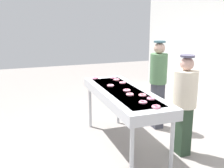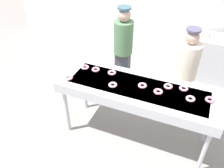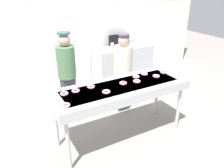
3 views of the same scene
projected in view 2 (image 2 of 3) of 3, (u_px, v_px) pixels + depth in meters
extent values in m
plane|color=gray|center=(134.00, 135.00, 3.83)|extent=(16.00, 16.00, 0.00)
cube|color=#B7BABF|center=(137.00, 91.00, 3.28)|extent=(2.21, 0.74, 0.15)
cube|color=slate|center=(138.00, 89.00, 3.26)|extent=(1.88, 0.52, 0.08)
cylinder|color=#B7BABF|center=(67.00, 111.00, 3.67)|extent=(0.06, 0.06, 0.82)
cylinder|color=#B7BABF|center=(203.00, 153.00, 3.05)|extent=(0.06, 0.06, 0.82)
cylinder|color=#B7BABF|center=(85.00, 89.00, 4.10)|extent=(0.06, 0.06, 0.82)
cylinder|color=#B7BABF|center=(207.00, 122.00, 3.48)|extent=(0.06, 0.06, 0.82)
torus|color=pink|center=(168.00, 86.00, 3.22)|extent=(0.12, 0.12, 0.03)
torus|color=pink|center=(158.00, 92.00, 3.13)|extent=(0.16, 0.16, 0.03)
torus|color=pink|center=(96.00, 69.00, 3.54)|extent=(0.17, 0.17, 0.03)
torus|color=pink|center=(85.00, 67.00, 3.59)|extent=(0.17, 0.17, 0.03)
torus|color=pink|center=(184.00, 88.00, 3.18)|extent=(0.16, 0.16, 0.03)
torus|color=pink|center=(210.00, 100.00, 3.00)|extent=(0.14, 0.14, 0.03)
torus|color=pink|center=(142.00, 86.00, 3.23)|extent=(0.17, 0.17, 0.03)
torus|color=pink|center=(112.00, 73.00, 3.48)|extent=(0.13, 0.13, 0.03)
torus|color=pink|center=(113.00, 85.00, 3.24)|extent=(0.16, 0.16, 0.03)
torus|color=pink|center=(190.00, 99.00, 3.01)|extent=(0.14, 0.14, 0.03)
torus|color=pink|center=(69.00, 78.00, 3.38)|extent=(0.15, 0.15, 0.03)
cube|color=#393B46|center=(122.00, 74.00, 4.41)|extent=(0.24, 0.18, 0.89)
cylinder|color=#4C724C|center=(123.00, 38.00, 3.97)|extent=(0.32, 0.32, 0.56)
sphere|color=tan|center=(124.00, 15.00, 3.74)|extent=(0.21, 0.21, 0.21)
cylinder|color=#324F59|center=(124.00, 8.00, 3.67)|extent=(0.22, 0.22, 0.03)
cube|color=#263B28|center=(180.00, 95.00, 4.01)|extent=(0.24, 0.18, 0.78)
cylinder|color=beige|center=(187.00, 60.00, 3.60)|extent=(0.36, 0.36, 0.56)
sphere|color=tan|center=(192.00, 37.00, 3.37)|extent=(0.20, 0.20, 0.20)
cylinder|color=#454258|center=(194.00, 30.00, 3.30)|extent=(0.21, 0.21, 0.03)
cylinder|color=beige|center=(208.00, 34.00, 4.59)|extent=(0.09, 0.09, 0.09)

